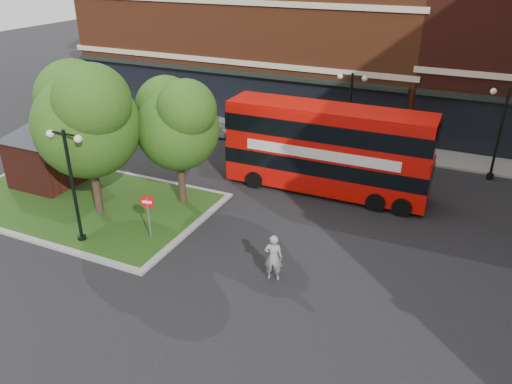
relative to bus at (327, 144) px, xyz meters
The scene contains 15 objects.
ground 9.98m from the bus, 103.74° to the right, with size 120.00×120.00×0.00m, color black.
pavement_far 7.89m from the bus, 107.83° to the left, with size 44.00×3.00×0.12m, color slate.
terrace_far_left 18.43m from the bus, 125.14° to the left, with size 26.00×12.00×14.00m, color brown.
traffic_island 12.36m from the bus, 148.23° to the right, with size 12.60×7.60×0.15m.
kiosk 14.34m from the bus, 157.98° to the right, with size 6.51×6.51×3.60m.
tree_island_west 11.41m from the bus, 142.58° to the right, with size 5.40×4.71×7.21m.
tree_island_east 7.48m from the bus, 143.70° to the right, with size 4.46×3.90×6.29m.
lamp_island 12.04m from the bus, 130.34° to the right, with size 1.72×0.36×5.00m.
lamp_far_left 5.14m from the bus, 93.26° to the left, with size 1.72×0.36×5.00m.
lamp_far_right 9.26m from the bus, 33.62° to the left, with size 1.72×0.36×5.00m.
bus is the anchor object (origin of this frame).
woman 8.37m from the bus, 85.84° to the right, with size 0.69×0.45×1.88m, color gray.
car_silver 10.62m from the bus, 150.64° to the left, with size 1.56×3.88×1.32m, color #BABDC3.
car_white 6.90m from the bus, 83.90° to the left, with size 1.61×4.62×1.52m, color silver.
no_entry_sign 9.48m from the bus, 123.40° to the right, with size 0.60×0.18×2.18m.
Camera 1 is at (8.81, -13.19, 11.19)m, focal length 35.00 mm.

